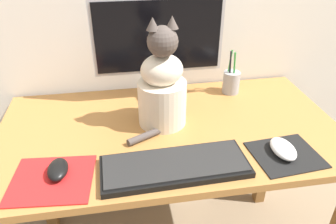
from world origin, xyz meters
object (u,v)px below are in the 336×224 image
(computer_mouse_left, at_px, (58,169))
(monitor, at_px, (158,44))
(keyboard, at_px, (175,166))
(cat, at_px, (162,87))
(pen_cup, at_px, (231,82))
(computer_mouse_right, at_px, (283,149))

(computer_mouse_left, bearing_deg, monitor, 49.65)
(keyboard, relative_size, cat, 1.14)
(keyboard, height_order, pen_cup, pen_cup)
(keyboard, relative_size, computer_mouse_right, 3.79)
(monitor, height_order, pen_cup, monitor)
(cat, xyz_separation_m, pen_cup, (0.31, 0.18, -0.09))
(monitor, distance_m, keyboard, 0.48)
(monitor, xyz_separation_m, computer_mouse_left, (-0.34, -0.40, -0.20))
(monitor, xyz_separation_m, keyboard, (-0.02, -0.43, -0.21))
(computer_mouse_left, height_order, pen_cup, pen_cup)
(computer_mouse_left, distance_m, computer_mouse_right, 0.66)
(computer_mouse_left, distance_m, pen_cup, 0.75)
(cat, height_order, pen_cup, cat)
(keyboard, xyz_separation_m, pen_cup, (0.31, 0.43, 0.04))
(keyboard, xyz_separation_m, computer_mouse_right, (0.33, 0.01, 0.01))
(monitor, relative_size, cat, 1.29)
(computer_mouse_right, distance_m, pen_cup, 0.42)
(keyboard, distance_m, computer_mouse_left, 0.33)
(computer_mouse_right, relative_size, cat, 0.30)
(monitor, height_order, computer_mouse_right, monitor)
(monitor, xyz_separation_m, computer_mouse_right, (0.32, -0.42, -0.20))
(monitor, distance_m, pen_cup, 0.34)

